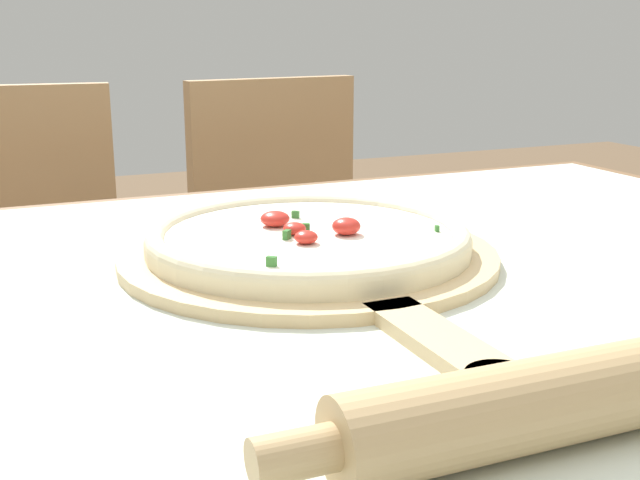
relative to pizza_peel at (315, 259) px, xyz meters
The scene contains 7 objects.
dining_table 0.14m from the pizza_peel, 86.37° to the right, with size 1.42×1.05×0.77m.
towel_cloth 0.08m from the pizza_peel, 86.37° to the right, with size 1.34×0.97×0.00m.
pizza_peel is the anchor object (origin of this frame).
pizza 0.03m from the pizza_peel, 90.12° to the left, with size 0.34×0.34×0.04m.
rolling_pin 0.39m from the pizza_peel, 87.62° to the right, with size 0.43×0.06×0.05m.
chair_left 0.86m from the pizza_peel, 108.23° to the left, with size 0.42×0.42×0.91m.
chair_right 0.87m from the pizza_peel, 69.96° to the left, with size 0.44×0.44×0.91m.
Camera 1 is at (-0.31, -0.64, 1.01)m, focal length 45.00 mm.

